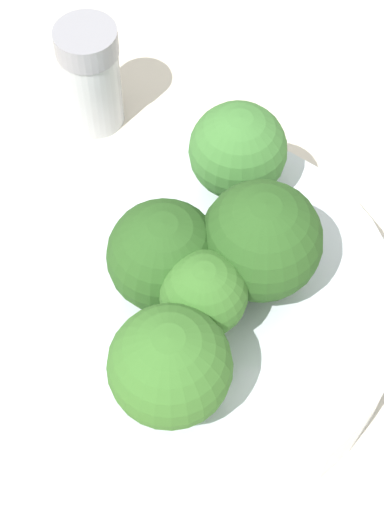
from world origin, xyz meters
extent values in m
plane|color=beige|center=(0.00, 0.00, 0.00)|extent=(3.00, 3.00, 0.00)
cylinder|color=silver|center=(0.00, 0.00, 0.02)|extent=(0.22, 0.22, 0.04)
cylinder|color=#84AD66|center=(-0.01, -0.02, 0.05)|extent=(0.03, 0.03, 0.03)
sphere|color=#386B28|center=(-0.01, -0.02, 0.07)|extent=(0.04, 0.04, 0.04)
cylinder|color=#8EB770|center=(-0.01, 0.01, 0.05)|extent=(0.02, 0.02, 0.02)
sphere|color=#28511E|center=(-0.01, 0.01, 0.06)|extent=(0.06, 0.06, 0.06)
cylinder|color=#7A9E5B|center=(0.03, -0.02, 0.05)|extent=(0.02, 0.02, 0.03)
sphere|color=#28511E|center=(0.03, -0.02, 0.07)|extent=(0.06, 0.06, 0.06)
cylinder|color=#84AD66|center=(0.07, 0.03, 0.05)|extent=(0.02, 0.02, 0.02)
sphere|color=#3D7533|center=(0.07, 0.03, 0.07)|extent=(0.05, 0.05, 0.05)
cylinder|color=#84AD66|center=(-0.05, -0.03, 0.05)|extent=(0.03, 0.03, 0.02)
sphere|color=#386B28|center=(-0.05, -0.03, 0.07)|extent=(0.06, 0.06, 0.06)
cylinder|color=#B2B7BC|center=(0.07, 0.15, 0.03)|extent=(0.04, 0.04, 0.06)
cylinder|color=gray|center=(0.07, 0.15, 0.07)|extent=(0.04, 0.04, 0.02)
cube|color=olive|center=(0.04, 0.12, 0.00)|extent=(0.01, 0.01, 0.01)
camera|label=1|loc=(-0.16, -0.15, 0.42)|focal=60.00mm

